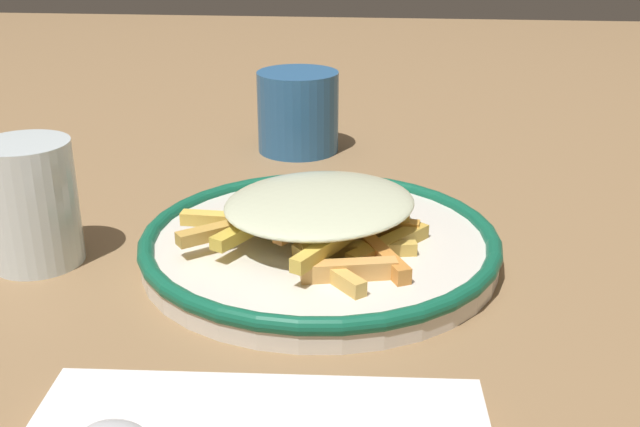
{
  "coord_description": "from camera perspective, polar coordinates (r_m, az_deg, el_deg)",
  "views": [
    {
      "loc": [
        -0.52,
        -0.05,
        0.25
      ],
      "look_at": [
        0.0,
        0.0,
        0.04
      ],
      "focal_mm": 42.74,
      "sensor_mm": 36.0,
      "label": 1
    }
  ],
  "objects": [
    {
      "name": "ground_plane",
      "position": [
        0.58,
        0.0,
        -3.42
      ],
      "size": [
        2.6,
        2.6,
        0.0
      ],
      "primitive_type": "plane",
      "color": "#906F49"
    },
    {
      "name": "plate",
      "position": [
        0.58,
        0.0,
        -2.3
      ],
      "size": [
        0.27,
        0.27,
        0.02
      ],
      "color": "silver",
      "rests_on": "ground_plane"
    },
    {
      "name": "fries_heap",
      "position": [
        0.57,
        -0.42,
        0.1
      ],
      "size": [
        0.2,
        0.2,
        0.04
      ],
      "color": "#E8B55D",
      "rests_on": "plate"
    },
    {
      "name": "water_glass",
      "position": [
        0.6,
        -20.8,
        0.7
      ],
      "size": [
        0.07,
        0.07,
        0.09
      ],
      "primitive_type": "cylinder",
      "color": "silver",
      "rests_on": "ground_plane"
    },
    {
      "name": "coffee_mug",
      "position": [
        0.83,
        -1.64,
        7.66
      ],
      "size": [
        0.11,
        0.09,
        0.09
      ],
      "color": "#2B5F94",
      "rests_on": "ground_plane"
    }
  ]
}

